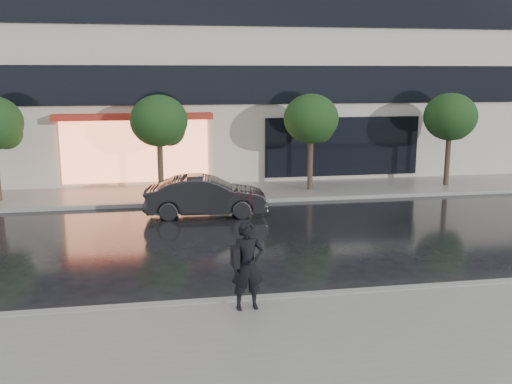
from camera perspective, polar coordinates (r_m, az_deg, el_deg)
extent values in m
plane|color=black|center=(13.41, 4.16, -9.07)|extent=(120.00, 120.00, 0.00)
cube|color=slate|center=(10.53, 8.58, -14.90)|extent=(60.00, 4.50, 0.12)
cube|color=slate|center=(23.10, -1.98, 0.00)|extent=(60.00, 3.50, 0.12)
cube|color=gray|center=(12.48, 5.29, -10.37)|extent=(60.00, 0.25, 0.14)
cube|color=gray|center=(21.40, -1.33, -0.92)|extent=(60.00, 0.25, 0.14)
cube|color=black|center=(24.29, -2.61, 10.65)|extent=(28.00, 0.12, 1.60)
cube|color=black|center=(24.44, -2.68, 18.17)|extent=(28.00, 0.12, 1.60)
cube|color=#FF8C59|center=(24.29, -11.96, 4.02)|extent=(6.00, 0.10, 2.60)
cube|color=#A52619|center=(23.82, -12.14, 7.37)|extent=(6.40, 0.70, 0.25)
cube|color=black|center=(25.61, 8.65, 4.53)|extent=(7.00, 0.10, 2.60)
sphere|color=black|center=(23.12, -23.72, 5.40)|extent=(1.20, 1.20, 1.20)
cylinder|color=#33261C|center=(22.45, -9.52, 2.20)|extent=(0.22, 0.22, 2.20)
ellipsoid|color=black|center=(22.22, -9.68, 7.04)|extent=(2.20, 2.20, 1.98)
sphere|color=black|center=(22.46, -8.63, 6.10)|extent=(1.20, 1.20, 1.20)
cylinder|color=#33261C|center=(23.26, 5.44, 2.64)|extent=(0.22, 0.22, 2.20)
ellipsoid|color=black|center=(23.04, 5.53, 7.31)|extent=(2.20, 2.20, 1.98)
sphere|color=black|center=(23.37, 6.33, 6.37)|extent=(1.20, 1.20, 1.20)
cylinder|color=#33261C|center=(25.50, 18.58, 2.88)|extent=(0.22, 0.22, 2.20)
ellipsoid|color=black|center=(25.30, 18.86, 7.13)|extent=(2.20, 2.20, 1.98)
sphere|color=black|center=(25.69, 19.38, 6.27)|extent=(1.20, 1.20, 1.20)
imported|color=black|center=(19.45, -5.03, -0.40)|extent=(4.23, 1.74, 1.36)
imported|color=black|center=(11.41, -0.84, -7.35)|extent=(0.70, 0.49, 1.81)
imported|color=#35090D|center=(11.11, -0.56, -1.80)|extent=(0.96, 0.98, 0.81)
cylinder|color=black|center=(11.23, -0.55, -4.12)|extent=(0.02, 0.02, 0.91)
cube|color=black|center=(11.23, -2.09, -6.51)|extent=(0.15, 0.35, 0.39)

